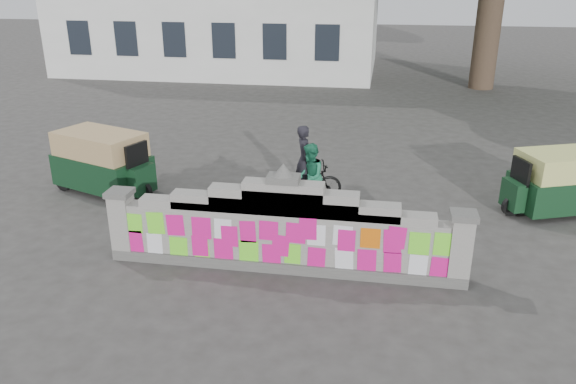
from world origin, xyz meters
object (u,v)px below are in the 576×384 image
object	(u,v)px
cyclist_rider	(304,169)
pedestrian	(310,177)
cyclist_bike	(304,182)
rickshaw_right	(562,181)
rickshaw_left	(104,161)

from	to	relation	value
cyclist_rider	pedestrian	distance (m)	0.42
cyclist_bike	pedestrian	xyz separation A→B (m)	(0.18, -0.38, 0.29)
cyclist_bike	rickshaw_right	distance (m)	5.68
rickshaw_left	cyclist_bike	bearing A→B (deg)	22.47
cyclist_bike	rickshaw_left	distance (m)	4.86
rickshaw_left	rickshaw_right	xyz separation A→B (m)	(10.51, 0.50, -0.04)
cyclist_bike	pedestrian	distance (m)	0.51
rickshaw_right	pedestrian	bearing A→B (deg)	-13.65
cyclist_bike	rickshaw_right	bearing A→B (deg)	-103.86
pedestrian	rickshaw_right	bearing A→B (deg)	90.25
cyclist_rider	rickshaw_right	distance (m)	5.68
cyclist_rider	pedestrian	xyz separation A→B (m)	(0.18, -0.38, -0.03)
pedestrian	rickshaw_left	bearing A→B (deg)	-99.74
cyclist_rider	rickshaw_left	size ratio (longest dim) A/B	0.57
pedestrian	rickshaw_right	world-z (taller)	pedestrian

